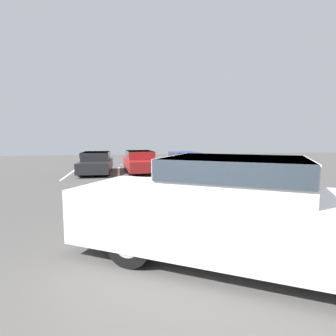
{
  "coord_description": "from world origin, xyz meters",
  "views": [
    {
      "loc": [
        -0.88,
        -3.63,
        2.1
      ],
      "look_at": [
        0.88,
        5.79,
        1.0
      ],
      "focal_mm": 28.0,
      "sensor_mm": 36.0,
      "label": 1
    }
  ],
  "objects_px": {
    "parked_sedan_c": "(185,161)",
    "pickup_truck": "(254,212)",
    "parked_sedan_a": "(96,162)",
    "parked_sedan_b": "(140,161)",
    "wheel_stop_curb": "(134,165)"
  },
  "relations": [
    {
      "from": "parked_sedan_c",
      "to": "pickup_truck",
      "type": "bearing_deg",
      "value": -13.06
    },
    {
      "from": "parked_sedan_a",
      "to": "parked_sedan_b",
      "type": "bearing_deg",
      "value": 96.01
    },
    {
      "from": "parked_sedan_b",
      "to": "wheel_stop_curb",
      "type": "height_order",
      "value": "parked_sedan_b"
    },
    {
      "from": "pickup_truck",
      "to": "parked_sedan_a",
      "type": "distance_m",
      "value": 12.79
    },
    {
      "from": "pickup_truck",
      "to": "parked_sedan_a",
      "type": "bearing_deg",
      "value": 138.14
    },
    {
      "from": "parked_sedan_b",
      "to": "wheel_stop_curb",
      "type": "relative_size",
      "value": 2.38
    },
    {
      "from": "parked_sedan_a",
      "to": "wheel_stop_curb",
      "type": "xyz_separation_m",
      "value": [
        2.4,
        3.49,
        -0.6
      ]
    },
    {
      "from": "pickup_truck",
      "to": "parked_sedan_c",
      "type": "height_order",
      "value": "pickup_truck"
    },
    {
      "from": "parked_sedan_c",
      "to": "parked_sedan_b",
      "type": "bearing_deg",
      "value": -94.81
    },
    {
      "from": "parked_sedan_b",
      "to": "parked_sedan_c",
      "type": "bearing_deg",
      "value": 85.59
    },
    {
      "from": "parked_sedan_c",
      "to": "wheel_stop_curb",
      "type": "distance_m",
      "value": 4.58
    },
    {
      "from": "pickup_truck",
      "to": "wheel_stop_curb",
      "type": "distance_m",
      "value": 15.84
    },
    {
      "from": "pickup_truck",
      "to": "parked_sedan_c",
      "type": "bearing_deg",
      "value": 113.11
    },
    {
      "from": "parked_sedan_a",
      "to": "wheel_stop_curb",
      "type": "height_order",
      "value": "parked_sedan_a"
    },
    {
      "from": "pickup_truck",
      "to": "parked_sedan_b",
      "type": "bearing_deg",
      "value": 126.33
    }
  ]
}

